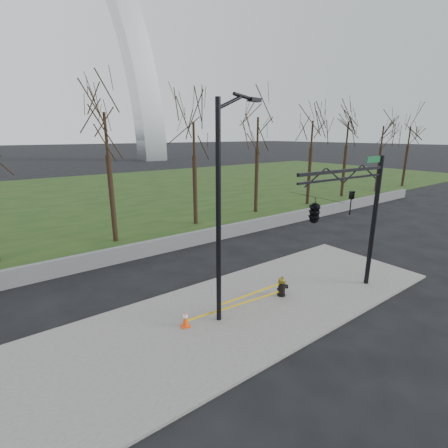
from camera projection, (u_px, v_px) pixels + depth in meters
ground at (248, 309)px, 13.20m from camera, size 500.00×500.00×0.00m
sidewalk at (248, 307)px, 13.18m from camera, size 18.00×6.00×0.10m
grass_strip at (74, 197)px, 36.41m from camera, size 120.00×40.00×0.06m
guardrail at (160, 246)px, 19.27m from camera, size 60.00×0.30×0.90m
tree_row at (231, 165)px, 26.09m from camera, size 62.72×4.00×8.89m
fire_hydrant at (282, 287)px, 13.97m from camera, size 0.56×0.36×0.89m
traffic_cone at (185, 319)px, 11.72m from camera, size 0.36×0.36×0.60m
street_light at (223, 199)px, 11.20m from camera, size 2.36×0.73×8.21m
traffic_signal_mast at (328, 207)px, 12.42m from camera, size 5.10×2.51×6.00m
caution_tape at (244, 300)px, 12.93m from camera, size 4.53×0.43×0.45m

